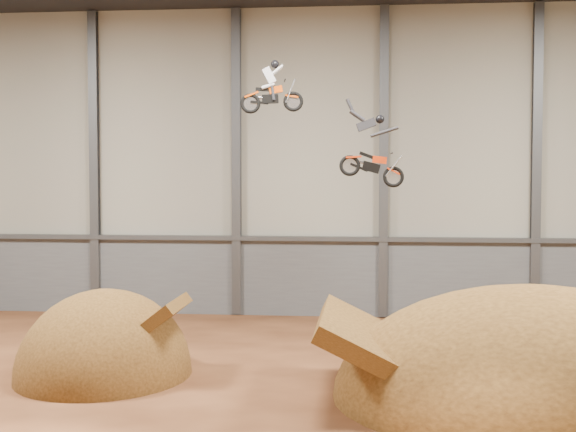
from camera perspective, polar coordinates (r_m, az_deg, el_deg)
The scene contains 12 objects.
floor at distance 22.47m, azimuth -1.29°, elevation -13.75°, with size 40.00×40.00×0.00m, color #492513.
back_wall at distance 36.46m, azimuth 1.56°, elevation 3.82°, with size 40.00×0.10×14.00m, color #9F9C8D.
lower_band_back at distance 36.66m, azimuth 1.53°, elevation -4.41°, with size 39.80×0.18×3.50m, color #5A5D62.
steel_rail at distance 36.32m, azimuth 1.52°, elevation -1.62°, with size 39.80×0.35×0.20m, color #47494F.
steel_column_1 at distance 38.30m, azimuth -13.60°, elevation 3.70°, with size 0.40×0.36×13.90m, color #47494F.
steel_column_2 at distance 36.65m, azimuth -3.68°, elevation 3.81°, with size 0.40×0.36×13.90m, color #47494F.
steel_column_3 at distance 36.17m, azimuth 6.82°, elevation 3.81°, with size 0.40×0.36×13.90m, color #47494F.
steel_column_4 at distance 36.91m, azimuth 17.24°, elevation 3.68°, with size 0.40×0.36×13.90m, color #47494F.
takeoff_ramp at distance 26.96m, azimuth -12.91°, elevation -10.97°, with size 5.55×6.41×5.55m, color #442A11.
landing_ramp at distance 24.46m, azimuth 17.07°, elevation -12.49°, with size 11.46×10.14×6.61m, color #442A11.
fmx_rider_a at distance 28.46m, azimuth -1.12°, elevation 9.36°, with size 2.18×0.83×1.97m, color #D24607, non-canonical shape.
fmx_rider_b at distance 26.49m, azimuth 5.79°, elevation 5.13°, with size 2.85×0.82×2.45m, color red, non-canonical shape.
Camera 1 is at (2.61, -21.36, 6.48)m, focal length 50.00 mm.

